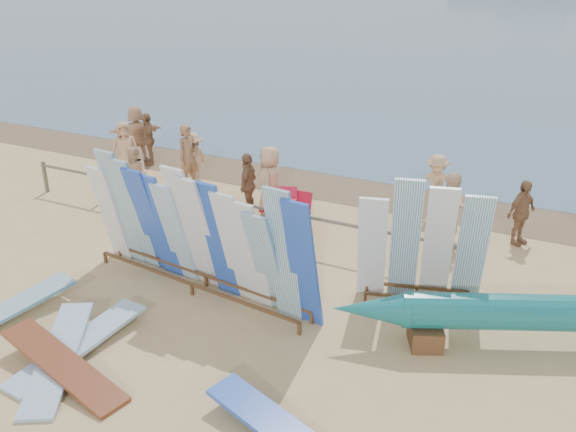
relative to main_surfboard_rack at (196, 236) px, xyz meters
The scene contains 25 objects.
ground 1.67m from the main_surfboard_rack, 165.33° to the right, with size 160.00×160.00×0.00m, color tan.
wet_sand_strip 7.10m from the main_surfboard_rack, 99.10° to the left, with size 40.00×2.60×0.01m, color brown.
fence 2.98m from the main_surfboard_rack, 112.22° to the left, with size 12.08×0.08×0.90m.
main_surfboard_rack is the anchor object (origin of this frame).
side_surfboard_rack 4.33m from the main_surfboard_rack, 20.08° to the left, with size 2.45×1.27×2.67m.
outrigger_canoe 6.44m from the main_surfboard_rack, ahead, with size 6.76×3.51×1.02m.
vendor_table 1.72m from the main_surfboard_rack, 44.22° to the left, with size 1.02×0.80×1.23m.
flat_board_e 3.83m from the main_surfboard_rack, 135.09° to the right, with size 0.56×2.70×0.07m, color white.
flat_board_c 3.49m from the main_surfboard_rack, 96.98° to the right, with size 0.56×2.70×0.07m, color brown.
flat_board_a 3.39m from the main_surfboard_rack, 102.13° to the right, with size 0.56×2.70×0.07m, color #87B1D8.
flat_board_b 2.99m from the main_surfboard_rack, 103.91° to the right, with size 0.56×2.70×0.07m, color #87B1D8.
beach_chair_left 3.96m from the main_surfboard_rack, 84.52° to the left, with size 0.55×0.57×0.84m.
beach_chair_right 4.02m from the main_surfboard_rack, 96.33° to the left, with size 0.57×0.59×0.80m.
stroller 3.39m from the main_surfboard_rack, 84.71° to the left, with size 0.80×0.94×1.09m.
beachgoer_0 7.74m from the main_surfboard_rack, 140.93° to the left, with size 0.83×0.39×1.69m, color tan.
beachgoer_extra_1 8.60m from the main_surfboard_rack, 135.01° to the left, with size 0.99×0.43×1.69m, color #8C6042.
beachgoer_10 7.51m from the main_surfboard_rack, 43.76° to the left, with size 0.92×0.40×1.57m, color #8C6042.
beachgoer_3 6.42m from the main_surfboard_rack, 125.51° to the left, with size 1.00×0.41×1.54m, color tan.
beachgoer_11 9.16m from the main_surfboard_rack, 136.92° to the left, with size 1.69×0.55×1.82m, color beige.
beachgoer_4 4.09m from the main_surfboard_rack, 106.02° to the left, with size 0.97×0.42×1.66m, color #8C6042.
beachgoer_1 6.05m from the main_surfboard_rack, 126.89° to the left, with size 0.68×0.37×1.87m, color #8C6042.
beachgoer_2 5.45m from the main_surfboard_rack, 142.42° to the left, with size 0.75×0.36×1.54m, color beige.
beachgoer_9 6.84m from the main_surfboard_rack, 61.82° to the left, with size 1.06×0.44×1.64m, color tan.
beachgoer_8 5.86m from the main_surfboard_rack, 46.47° to the left, with size 0.88×0.42×1.80m, color beige.
beachgoer_6 4.06m from the main_surfboard_rack, 97.64° to the left, with size 0.92×0.44×1.89m, color tan.
Camera 1 is at (7.53, -8.50, 6.23)m, focal length 38.00 mm.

